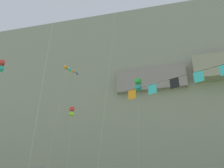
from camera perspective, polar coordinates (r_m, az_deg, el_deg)
cliff_face at (r=74.76m, az=9.49°, el=-6.67°), size 180.00×26.47×56.33m
kite_box_upper_left at (r=41.74m, az=-8.48°, el=-5.88°), size 1.38×3.07×17.94m
kite_windsock_mid_center at (r=51.39m, az=-9.02°, el=3.02°), size 1.48×9.34×28.64m
kite_box_low_center at (r=50.79m, az=5.55°, el=-0.16°), size 1.56×1.96×26.34m
kite_box_far_right at (r=49.66m, az=-22.39°, el=3.52°), size 3.55×4.76×26.87m
kite_banner_high_left at (r=14.68m, az=13.54°, el=-0.34°), size 6.13×3.36×9.07m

